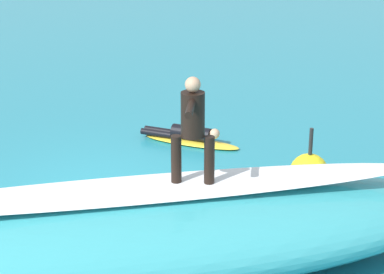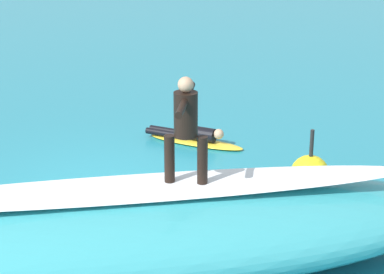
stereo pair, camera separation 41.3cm
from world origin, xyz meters
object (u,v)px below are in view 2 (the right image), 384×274
object	(u,v)px
surfboard_paddling	(196,142)
buoy_marker	(310,174)
surfer_riding	(186,122)
surfboard_riding	(186,185)
surfer_paddling	(190,133)

from	to	relation	value
surfboard_paddling	buoy_marker	size ratio (longest dim) A/B	1.81
surfer_riding	buoy_marker	size ratio (longest dim) A/B	1.27
surfboard_riding	surfer_riding	xyz separation A→B (m)	(0.00, 0.00, 0.90)
surfer_riding	surfboard_riding	bearing A→B (deg)	0.00
buoy_marker	surfboard_riding	bearing A→B (deg)	41.24
surfboard_riding	surfer_paddling	world-z (taller)	surfboard_riding
surfboard_riding	buoy_marker	world-z (taller)	surfboard_riding
surfboard_riding	surfboard_paddling	size ratio (longest dim) A/B	0.96
surfer_riding	surfer_paddling	xyz separation A→B (m)	(-0.76, -4.99, -1.94)
surfboard_riding	surfer_paddling	bearing A→B (deg)	-83.93
surfboard_riding	surfboard_paddling	distance (m)	5.13
surfboard_riding	surfer_paddling	distance (m)	5.15
surfer_paddling	buoy_marker	xyz separation A→B (m)	(-1.73, 2.81, 0.13)
surfer_riding	surfboard_paddling	xyz separation A→B (m)	(-0.87, -4.91, -2.12)
surfer_paddling	surfer_riding	bearing A→B (deg)	-64.99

